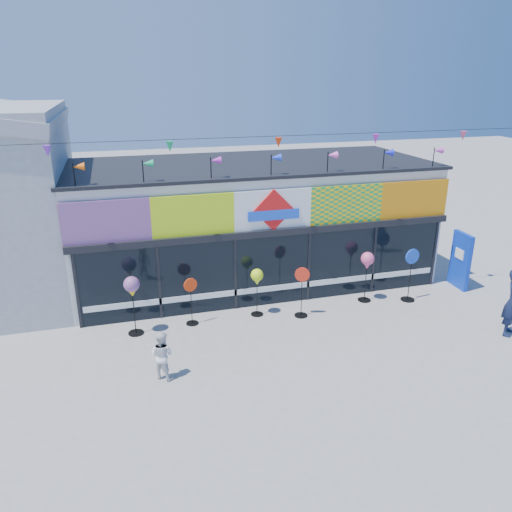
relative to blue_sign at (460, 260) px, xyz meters
name	(u,v)px	position (x,y,z in m)	size (l,w,h in m)	color
ground	(312,358)	(-6.57, -2.97, -0.97)	(80.00, 80.00, 0.00)	gray
kite_shop	(251,221)	(-6.57, 2.97, 1.08)	(16.00, 5.70, 5.31)	silver
blue_sign	(460,260)	(0.00, 0.00, 0.00)	(0.20, 0.97, 1.93)	#0C33B7
spinner_0	(132,288)	(-10.86, -0.37, 0.42)	(0.44, 0.44, 1.74)	black
spinner_1	(191,300)	(-9.24, -0.22, -0.20)	(0.40, 0.37, 1.44)	black
spinner_2	(257,278)	(-7.24, -0.17, 0.23)	(0.38, 0.38, 1.49)	black
spinner_3	(302,291)	(-5.98, -0.62, -0.14)	(0.42, 0.40, 1.57)	black
spinner_4	(367,262)	(-3.61, -0.15, 0.36)	(0.42, 0.42, 1.66)	black
spinner_5	(410,273)	(-2.24, -0.51, -0.04)	(0.49, 0.45, 1.76)	black
child	(162,355)	(-10.34, -2.76, -0.36)	(0.59, 0.34, 1.22)	silver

